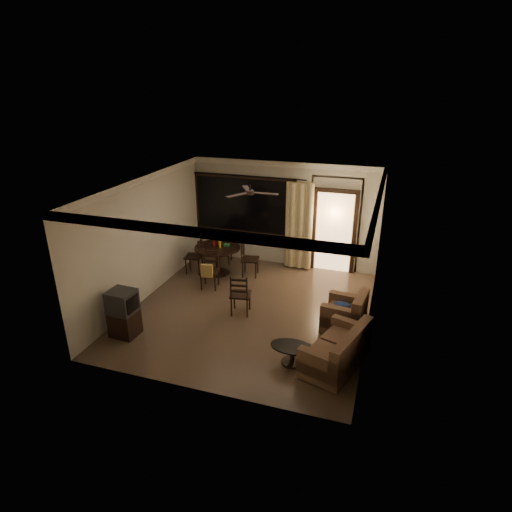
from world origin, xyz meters
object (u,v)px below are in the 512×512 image
(tv_cabinet, at_px, (124,313))
(armchair, at_px, (346,315))
(dining_chair_west, at_px, (195,262))
(dining_chair_east, at_px, (250,265))
(dining_table, at_px, (218,253))
(side_chair, at_px, (241,302))
(dining_chair_north, at_px, (224,253))
(coffee_table, at_px, (292,352))
(dining_chair_south, at_px, (210,276))
(sofa, at_px, (338,352))

(tv_cabinet, distance_m, armchair, 4.42)
(dining_chair_west, distance_m, dining_chair_east, 1.46)
(dining_table, height_order, side_chair, dining_table)
(dining_chair_north, distance_m, armchair, 4.37)
(dining_table, relative_size, coffee_table, 1.48)
(dining_chair_north, bearing_deg, armchair, 137.24)
(dining_chair_north, bearing_deg, dining_table, 91.02)
(dining_chair_south, distance_m, side_chair, 1.46)
(dining_chair_south, relative_size, side_chair, 1.00)
(dining_chair_west, height_order, armchair, dining_chair_west)
(sofa, height_order, side_chair, side_chair)
(tv_cabinet, xyz_separation_m, side_chair, (1.88, 1.50, -0.20))
(dining_chair_west, xyz_separation_m, dining_chair_east, (1.43, 0.27, 0.00))
(dining_table, relative_size, dining_chair_west, 1.24)
(side_chair, bearing_deg, dining_chair_east, -86.91)
(dining_chair_east, distance_m, tv_cabinet, 3.70)
(dining_chair_east, xyz_separation_m, tv_cabinet, (-1.44, -3.40, 0.20))
(dining_chair_south, distance_m, dining_chair_north, 1.58)
(coffee_table, xyz_separation_m, side_chair, (-1.48, 1.37, 0.05))
(side_chair, bearing_deg, dining_table, -64.42)
(dining_chair_north, height_order, coffee_table, dining_chair_north)
(dining_chair_west, bearing_deg, dining_chair_south, 36.97)
(sofa, relative_size, armchair, 1.79)
(dining_chair_west, xyz_separation_m, armchair, (4.12, -1.57, 0.05))
(sofa, bearing_deg, side_chair, 169.03)
(dining_chair_north, bearing_deg, coffee_table, 117.52)
(dining_table, distance_m, dining_chair_west, 0.69)
(dining_chair_east, xyz_separation_m, sofa, (2.71, -3.13, 0.02))
(armchair, bearing_deg, tv_cabinet, -152.33)
(dining_chair_south, xyz_separation_m, armchair, (3.38, -0.86, 0.02))
(dining_chair_south, relative_size, dining_chair_north, 1.00)
(dining_table, relative_size, sofa, 0.75)
(dining_chair_west, bearing_deg, dining_table, 93.36)
(dining_chair_east, bearing_deg, armchair, -133.61)
(dining_table, bearing_deg, armchair, -25.94)
(coffee_table, bearing_deg, dining_chair_west, 138.07)
(dining_chair_north, xyz_separation_m, side_chair, (1.39, -2.48, -0.00))
(tv_cabinet, distance_m, coffee_table, 3.37)
(sofa, bearing_deg, dining_chair_north, 152.15)
(dining_chair_west, bearing_deg, coffee_table, 38.88)
(dining_chair_west, xyz_separation_m, sofa, (4.14, -2.87, 0.02))
(dining_chair_north, relative_size, coffee_table, 1.19)
(dining_table, height_order, sofa, dining_table)
(dining_chair_west, distance_m, armchair, 4.41)
(dining_chair_north, bearing_deg, dining_chair_west, 51.11)
(coffee_table, bearing_deg, side_chair, 137.09)
(dining_chair_south, xyz_separation_m, coffee_table, (2.61, -2.30, -0.07))
(dining_chair_east, bearing_deg, sofa, -148.35)
(dining_chair_east, bearing_deg, tv_cabinet, 147.85)
(coffee_table, bearing_deg, sofa, 10.47)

